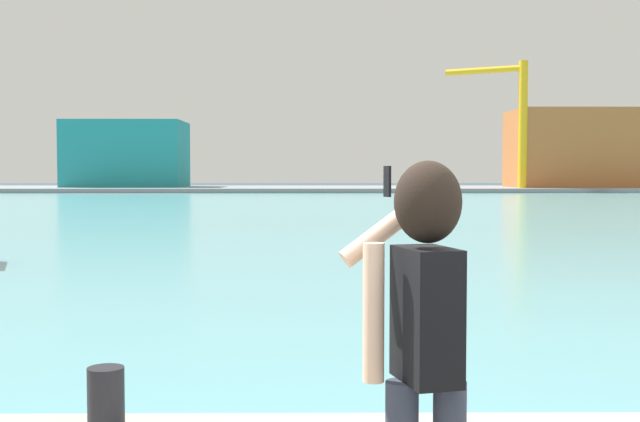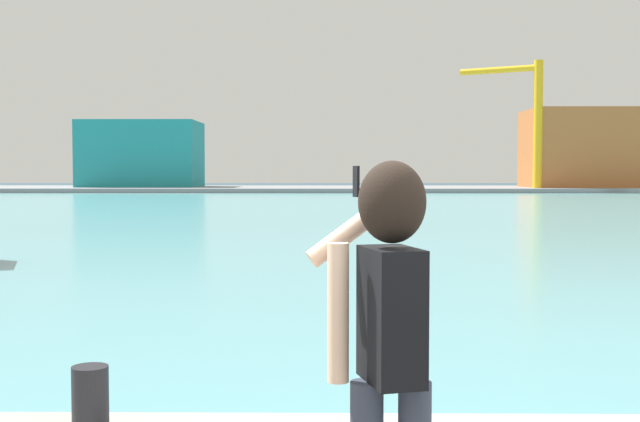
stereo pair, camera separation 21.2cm
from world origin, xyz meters
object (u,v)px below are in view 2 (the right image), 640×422
object	(u,v)px
warehouse_right	(604,148)
port_crane	(528,111)
harbor_bollard	(90,398)
warehouse_left	(142,154)
person_photographer	(388,323)

from	to	relation	value
warehouse_right	port_crane	size ratio (longest dim) A/B	1.26
harbor_bollard	warehouse_left	bearing A→B (deg)	102.97
port_crane	warehouse_right	bearing A→B (deg)	23.14
person_photographer	warehouse_left	size ratio (longest dim) A/B	0.13
person_photographer	harbor_bollard	xyz separation A→B (m)	(-1.81, 1.87, -0.85)
harbor_bollard	warehouse_right	bearing A→B (deg)	69.32
warehouse_left	port_crane	xyz separation A→B (m)	(44.62, -6.69, 4.61)
person_photographer	warehouse_right	xyz separation A→B (m)	(31.67, 90.55, 3.32)
warehouse_right	person_photographer	bearing A→B (deg)	-109.28
harbor_bollard	person_photographer	bearing A→B (deg)	-45.89
harbor_bollard	warehouse_right	distance (m)	94.89
harbor_bollard	port_crane	distance (m)	88.09
person_photographer	port_crane	bearing A→B (deg)	-29.15
warehouse_right	port_crane	world-z (taller)	port_crane
person_photographer	warehouse_left	xyz separation A→B (m)	(-22.81, 93.02, 2.73)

